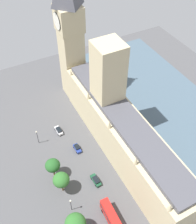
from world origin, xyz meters
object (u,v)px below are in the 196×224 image
(parliament_building, at_px, (121,128))
(double_decker_bus_leading, at_px, (112,217))
(plane_tree_far_end, at_px, (75,224))
(car_blue_under_trees, at_px, (77,148))
(clock_tower, at_px, (70,31))
(street_lamp_kerbside, at_px, (71,203))
(plane_tree_trailing, at_px, (53,165))
(street_lamp_midblock, at_px, (37,135))
(car_silver_by_river_gate, at_px, (59,130))
(plane_tree_near_tower, at_px, (61,180))
(car_dark_green_opposite_hall, at_px, (96,180))

(parliament_building, relative_size, double_decker_bus_leading, 6.29)
(plane_tree_far_end, bearing_deg, car_blue_under_trees, -114.73)
(clock_tower, distance_m, street_lamp_kerbside, 59.89)
(plane_tree_trailing, relative_size, street_lamp_midblock, 1.22)
(clock_tower, bearing_deg, car_silver_by_river_gate, 51.39)
(plane_tree_trailing, bearing_deg, plane_tree_near_tower, 93.76)
(car_dark_green_opposite_hall, relative_size, plane_tree_near_tower, 0.57)
(double_decker_bus_leading, height_order, street_lamp_midblock, street_lamp_midblock)
(car_silver_by_river_gate, bearing_deg, parliament_building, -47.65)
(parliament_building, relative_size, car_silver_by_river_gate, 14.03)
(plane_tree_far_end, relative_size, street_lamp_midblock, 1.31)
(clock_tower, height_order, plane_tree_trailing, clock_tower)
(street_lamp_kerbside, bearing_deg, plane_tree_trailing, -88.75)
(plane_tree_trailing, bearing_deg, street_lamp_kerbside, 91.25)
(car_silver_by_river_gate, bearing_deg, car_dark_green_opposite_hall, -86.51)
(clock_tower, distance_m, car_dark_green_opposite_hall, 53.92)
(car_silver_by_river_gate, relative_size, street_lamp_kerbside, 0.80)
(car_blue_under_trees, bearing_deg, car_silver_by_river_gate, -75.94)
(plane_tree_near_tower, bearing_deg, plane_tree_far_end, 83.75)
(plane_tree_trailing, height_order, street_lamp_kerbside, plane_tree_trailing)
(car_silver_by_river_gate, height_order, street_lamp_midblock, street_lamp_midblock)
(car_silver_by_river_gate, distance_m, double_decker_bus_leading, 39.30)
(car_silver_by_river_gate, height_order, plane_tree_trailing, plane_tree_trailing)
(parliament_building, distance_m, plane_tree_near_tower, 25.96)
(street_lamp_kerbside, bearing_deg, car_silver_by_river_gate, -104.60)
(plane_tree_near_tower, height_order, street_lamp_kerbside, plane_tree_near_tower)
(street_lamp_midblock, distance_m, street_lamp_kerbside, 29.12)
(car_silver_by_river_gate, height_order, plane_tree_near_tower, plane_tree_near_tower)
(car_dark_green_opposite_hall, bearing_deg, street_lamp_kerbside, -157.02)
(car_dark_green_opposite_hall, xyz_separation_m, street_lamp_midblock, (11.33, -24.01, 3.61))
(plane_tree_far_end, distance_m, street_lamp_midblock, 35.91)
(parliament_building, height_order, car_dark_green_opposite_hall, parliament_building)
(clock_tower, distance_m, plane_tree_trailing, 48.65)
(car_silver_by_river_gate, bearing_deg, clock_tower, 48.45)
(car_blue_under_trees, relative_size, plane_tree_near_tower, 0.49)
(double_decker_bus_leading, height_order, plane_tree_far_end, plane_tree_far_end)
(parliament_building, xyz_separation_m, car_dark_green_opposite_hall, (14.04, 8.74, -9.46))
(car_dark_green_opposite_hall, distance_m, street_lamp_kerbside, 12.43)
(parliament_building, height_order, car_blue_under_trees, parliament_building)
(car_blue_under_trees, bearing_deg, plane_tree_trailing, 28.58)
(car_blue_under_trees, xyz_separation_m, double_decker_bus_leading, (1.84, 28.39, 1.75))
(street_lamp_midblock, bearing_deg, clock_tower, -139.22)
(double_decker_bus_leading, bearing_deg, parliament_building, 56.52)
(parliament_building, relative_size, plane_tree_near_tower, 7.93)
(car_silver_by_river_gate, relative_size, plane_tree_near_tower, 0.57)
(parliament_building, xyz_separation_m, street_lamp_midblock, (25.37, -15.26, -5.84))
(parliament_building, xyz_separation_m, plane_tree_far_end, (26.31, 20.61, -4.44))
(car_blue_under_trees, bearing_deg, plane_tree_near_tower, 48.94)
(car_silver_by_river_gate, distance_m, plane_tree_near_tower, 25.14)
(plane_tree_near_tower, bearing_deg, car_blue_under_trees, -130.59)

